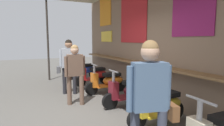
% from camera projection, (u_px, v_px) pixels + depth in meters
% --- Properties ---
extents(ground_plane, '(28.04, 28.04, 0.00)m').
position_uv_depth(ground_plane, '(90.00, 112.00, 4.48)').
color(ground_plane, '#56544F').
extents(market_stall_facade, '(10.01, 2.61, 3.66)m').
position_uv_depth(market_stall_facade, '(154.00, 28.00, 5.03)').
color(market_stall_facade, '#7F6651').
rests_on(market_stall_facade, ground_plane).
extents(scooter_blue, '(0.46, 1.40, 0.97)m').
position_uv_depth(scooter_blue, '(84.00, 70.00, 8.30)').
color(scooter_blue, '#233D9E').
rests_on(scooter_blue, ground_plane).
extents(scooter_red, '(0.49, 1.40, 0.97)m').
position_uv_depth(scooter_red, '(95.00, 75.00, 7.15)').
color(scooter_red, red).
rests_on(scooter_red, ground_plane).
extents(scooter_orange, '(0.46, 1.40, 0.97)m').
position_uv_depth(scooter_orange, '(108.00, 81.00, 6.06)').
color(scooter_orange, orange).
rests_on(scooter_orange, ground_plane).
extents(scooter_maroon, '(0.46, 1.40, 0.97)m').
position_uv_depth(scooter_maroon, '(130.00, 91.00, 4.88)').
color(scooter_maroon, maroon).
rests_on(scooter_maroon, ground_plane).
extents(scooter_yellow, '(0.46, 1.40, 0.97)m').
position_uv_depth(scooter_yellow, '(161.00, 105.00, 3.82)').
color(scooter_yellow, gold).
rests_on(scooter_yellow, ground_plane).
extents(shopper_with_handbag, '(0.36, 0.68, 1.71)m').
position_uv_depth(shopper_with_handbag, '(150.00, 93.00, 2.33)').
color(shopper_with_handbag, '#383D4C').
rests_on(shopper_with_handbag, ground_plane).
extents(shopper_browsing, '(0.26, 0.55, 1.59)m').
position_uv_depth(shopper_browsing, '(75.00, 69.00, 4.88)').
color(shopper_browsing, brown).
rests_on(shopper_browsing, ground_plane).
extents(shopper_passing, '(0.35, 0.68, 1.72)m').
position_uv_depth(shopper_passing, '(69.00, 61.00, 5.87)').
color(shopper_passing, '#232328').
rests_on(shopper_passing, ground_plane).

